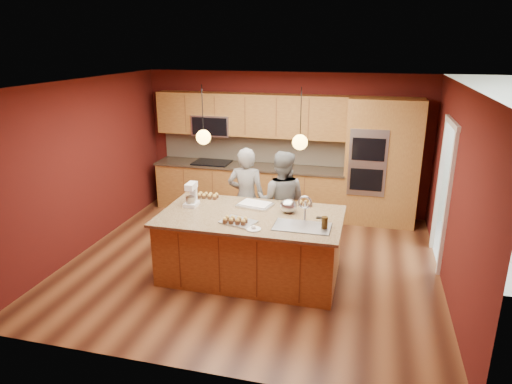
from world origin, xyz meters
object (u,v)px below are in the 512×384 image
(person_left, at_px, (246,198))
(person_right, at_px, (281,202))
(stand_mixer, at_px, (191,196))
(island, at_px, (252,245))
(mixing_bowl, at_px, (289,206))

(person_left, xyz_separation_m, person_right, (0.58, 0.00, -0.01))
(person_left, relative_size, stand_mixer, 4.82)
(island, relative_size, person_left, 1.53)
(person_left, height_order, stand_mixer, person_left)
(island, xyz_separation_m, person_left, (-0.35, 0.97, 0.35))
(island, xyz_separation_m, mixing_bowl, (0.48, 0.23, 0.55))
(stand_mixer, bearing_deg, island, -10.19)
(person_right, bearing_deg, island, 75.16)
(person_left, bearing_deg, person_right, 176.93)
(person_right, distance_m, mixing_bowl, 0.80)
(person_right, relative_size, stand_mixer, 4.75)
(person_left, distance_m, person_right, 0.58)
(person_right, bearing_deg, mixing_bowl, 107.16)
(mixing_bowl, bearing_deg, person_right, 108.68)
(stand_mixer, distance_m, mixing_bowl, 1.44)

